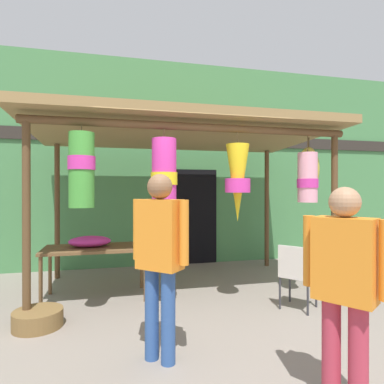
{
  "coord_description": "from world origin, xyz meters",
  "views": [
    {
      "loc": [
        -1.03,
        -4.09,
        1.55
      ],
      "look_at": [
        0.28,
        1.29,
        1.53
      ],
      "focal_mm": 30.49,
      "sensor_mm": 36.0,
      "label": 1
    }
  ],
  "objects_px": {
    "folding_chair": "(296,271)",
    "wicker_basket_by_table": "(38,319)",
    "flower_heap_on_table": "(91,241)",
    "vendor_in_orange": "(160,250)",
    "customer_foreground": "(345,280)",
    "display_table": "(96,252)"
  },
  "relations": [
    {
      "from": "folding_chair",
      "to": "wicker_basket_by_table",
      "type": "relative_size",
      "value": 1.55
    },
    {
      "from": "flower_heap_on_table",
      "to": "wicker_basket_by_table",
      "type": "relative_size",
      "value": 1.1
    },
    {
      "from": "vendor_in_orange",
      "to": "customer_foreground",
      "type": "distance_m",
      "value": 1.52
    },
    {
      "from": "flower_heap_on_table",
      "to": "customer_foreground",
      "type": "bearing_deg",
      "value": -57.66
    },
    {
      "from": "flower_heap_on_table",
      "to": "wicker_basket_by_table",
      "type": "bearing_deg",
      "value": -118.34
    },
    {
      "from": "folding_chair",
      "to": "wicker_basket_by_table",
      "type": "height_order",
      "value": "folding_chair"
    },
    {
      "from": "folding_chair",
      "to": "customer_foreground",
      "type": "relative_size",
      "value": 0.53
    },
    {
      "from": "wicker_basket_by_table",
      "to": "display_table",
      "type": "bearing_deg",
      "value": 57.1
    },
    {
      "from": "flower_heap_on_table",
      "to": "folding_chair",
      "type": "bearing_deg",
      "value": -23.74
    },
    {
      "from": "folding_chair",
      "to": "vendor_in_orange",
      "type": "bearing_deg",
      "value": -155.97
    },
    {
      "from": "customer_foreground",
      "to": "folding_chair",
      "type": "bearing_deg",
      "value": 67.91
    },
    {
      "from": "wicker_basket_by_table",
      "to": "vendor_in_orange",
      "type": "xyz_separation_m",
      "value": [
        1.24,
        -1.06,
        0.91
      ]
    },
    {
      "from": "vendor_in_orange",
      "to": "wicker_basket_by_table",
      "type": "bearing_deg",
      "value": 139.67
    },
    {
      "from": "folding_chair",
      "to": "wicker_basket_by_table",
      "type": "bearing_deg",
      "value": 176.27
    },
    {
      "from": "display_table",
      "to": "wicker_basket_by_table",
      "type": "bearing_deg",
      "value": -122.9
    },
    {
      "from": "folding_chair",
      "to": "display_table",
      "type": "bearing_deg",
      "value": 156.34
    },
    {
      "from": "flower_heap_on_table",
      "to": "folding_chair",
      "type": "relative_size",
      "value": 0.71
    },
    {
      "from": "wicker_basket_by_table",
      "to": "customer_foreground",
      "type": "relative_size",
      "value": 0.34
    },
    {
      "from": "folding_chair",
      "to": "vendor_in_orange",
      "type": "height_order",
      "value": "vendor_in_orange"
    },
    {
      "from": "folding_chair",
      "to": "wicker_basket_by_table",
      "type": "distance_m",
      "value": 3.18
    },
    {
      "from": "display_table",
      "to": "folding_chair",
      "type": "bearing_deg",
      "value": -23.66
    },
    {
      "from": "display_table",
      "to": "wicker_basket_by_table",
      "type": "height_order",
      "value": "display_table"
    }
  ]
}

